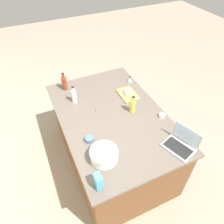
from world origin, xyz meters
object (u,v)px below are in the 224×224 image
at_px(mixing_bowl_large, 104,155).
at_px(ramekin_medium, 162,115).
at_px(bottle_vinegar, 74,96).
at_px(bottle_oil, 133,105).
at_px(cutting_board, 128,94).
at_px(kitchen_timer, 130,79).
at_px(bottle_soy, 64,83).
at_px(laptop, 181,143).
at_px(butter_stick_right, 126,93).
at_px(candy_bag, 98,181).
at_px(ramekin_small, 89,139).
at_px(butter_stick_left, 129,92).

height_order(mixing_bowl_large, ramekin_medium, mixing_bowl_large).
bearing_deg(bottle_vinegar, mixing_bowl_large, -179.84).
bearing_deg(bottle_oil, ramekin_medium, -130.29).
height_order(cutting_board, kitchen_timer, kitchen_timer).
distance_m(bottle_soy, cutting_board, 0.87).
bearing_deg(cutting_board, laptop, -174.51).
xyz_separation_m(mixing_bowl_large, kitchen_timer, (1.07, -0.85, -0.03)).
height_order(bottle_vinegar, bottle_soy, bottle_soy).
relative_size(bottle_vinegar, bottle_soy, 0.92).
relative_size(bottle_vinegar, butter_stick_right, 2.13).
bearing_deg(mixing_bowl_large, bottle_oil, -49.90).
bearing_deg(kitchen_timer, mixing_bowl_large, 141.35).
relative_size(bottle_oil, bottle_soy, 0.90).
relative_size(laptop, bottle_soy, 1.43).
height_order(bottle_oil, cutting_board, bottle_oil).
height_order(laptop, candy_bag, laptop).
relative_size(bottle_soy, kitchen_timer, 3.30).
bearing_deg(ramekin_medium, butter_stick_right, 19.61).
height_order(cutting_board, ramekin_medium, ramekin_medium).
xyz_separation_m(cutting_board, ramekin_small, (-0.52, 0.74, 0.01)).
bearing_deg(cutting_board, bottle_soy, 56.69).
distance_m(laptop, ramekin_small, 0.95).
relative_size(laptop, butter_stick_right, 3.31).
height_order(laptop, butter_stick_right, laptop).
bearing_deg(laptop, bottle_oil, 15.99).
distance_m(bottle_vinegar, butter_stick_right, 0.68).
relative_size(bottle_vinegar, ramekin_small, 2.52).
height_order(bottle_soy, ramekin_medium, bottle_soy).
relative_size(mixing_bowl_large, bottle_oil, 1.23).
distance_m(mixing_bowl_large, bottle_soy, 1.27).
bearing_deg(laptop, kitchen_timer, -3.38).
height_order(bottle_soy, butter_stick_right, bottle_soy).
bearing_deg(candy_bag, kitchen_timer, -37.60).
height_order(bottle_oil, kitchen_timer, bottle_oil).
relative_size(laptop, candy_bag, 2.14).
xyz_separation_m(butter_stick_left, kitchen_timer, (0.26, -0.15, -0.00)).
bearing_deg(butter_stick_left, laptop, -175.85).
bearing_deg(ramekin_small, mixing_bowl_large, -168.95).
distance_m(bottle_vinegar, ramekin_medium, 1.11).
bearing_deg(candy_bag, bottle_oil, -45.13).
bearing_deg(kitchen_timer, laptop, 176.62).
bearing_deg(butter_stick_right, candy_bag, 142.23).
distance_m(cutting_board, butter_stick_right, 0.04).
relative_size(bottle_oil, ramekin_small, 2.47).
relative_size(bottle_soy, candy_bag, 1.50).
height_order(bottle_vinegar, ramekin_small, bottle_vinegar).
relative_size(mixing_bowl_large, cutting_board, 0.90).
bearing_deg(mixing_bowl_large, laptop, -103.87).
xyz_separation_m(bottle_oil, butter_stick_right, (0.32, -0.08, -0.06)).
bearing_deg(butter_stick_right, mixing_bowl_large, 140.81).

